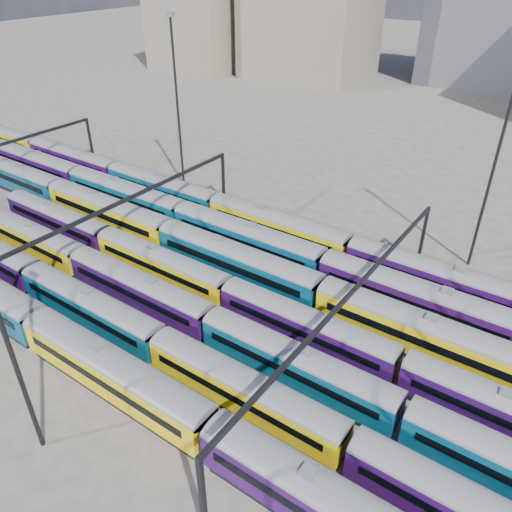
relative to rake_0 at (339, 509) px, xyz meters
The scene contains 12 objects.
ground 22.88m from the rake_0, 138.67° to the left, with size 500.00×500.00×0.00m, color #48423D.
rake_0 is the anchor object (origin of this frame).
rake_1 12.38m from the rake_0, 156.18° to the left, with size 95.56×2.80×4.70m.
rake_2 30.47m from the rake_0, 160.84° to the left, with size 135.99×2.84×4.78m.
rake_3 15.09m from the rake_0, 96.23° to the left, with size 114.26×2.79×4.68m.
rake_4 39.67m from the rake_0, 149.72° to the left, with size 130.73×3.19×5.38m.
rake_5 35.79m from the rake_0, 135.69° to the left, with size 107.71×3.15×5.32m.
rake_6 45.82m from the rake_0, 139.10° to the left, with size 123.49×3.01×5.07m.
gantry_1 40.18m from the rake_0, 157.96° to the left, with size 0.35×40.35×8.03m.
gantry_2 17.06m from the rake_0, 115.20° to the left, with size 0.35×40.35×8.03m.
mast_1 60.90m from the rake_0, 141.82° to the left, with size 1.40×0.50×25.60m.
mast_3 40.64m from the rake_0, 93.02° to the left, with size 1.40×0.50×25.60m.
Camera 1 is at (23.33, -33.14, 33.23)m, focal length 35.00 mm.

